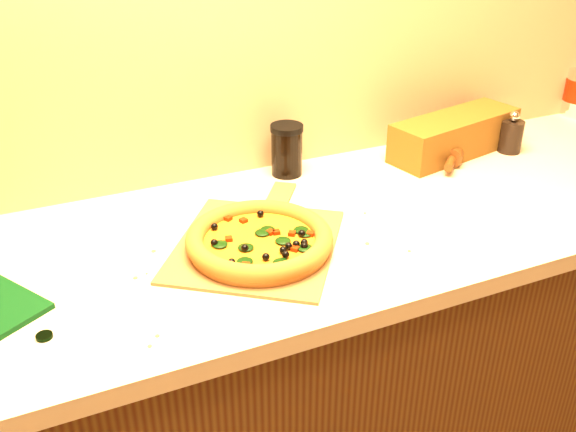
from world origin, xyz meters
The scene contains 9 objects.
cabinet centered at (0.00, 1.43, 0.43)m, with size 2.80×0.65×0.86m, color #46210F.
countertop centered at (0.00, 1.43, 0.88)m, with size 2.84×0.68×0.04m, color beige.
pizza_peel centered at (-0.01, 1.39, 0.90)m, with size 0.47×0.50×0.01m.
pizza centered at (-0.02, 1.36, 0.93)m, with size 0.30×0.30×0.04m.
bottle_cap centered at (-0.45, 1.25, 0.90)m, with size 0.03×0.03×0.01m, color black.
pepper_grinder centered at (0.81, 1.57, 0.95)m, with size 0.06×0.06×0.12m.
rolling_pin centered at (0.68, 1.63, 0.93)m, with size 0.28×0.29×0.05m.
bread_bag centered at (0.66, 1.62, 0.95)m, with size 0.39×0.13×0.11m, color brown.
dark_jar centered at (0.19, 1.69, 0.97)m, with size 0.08×0.08×0.13m.
Camera 1 is at (-0.43, 0.31, 1.59)m, focal length 40.00 mm.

